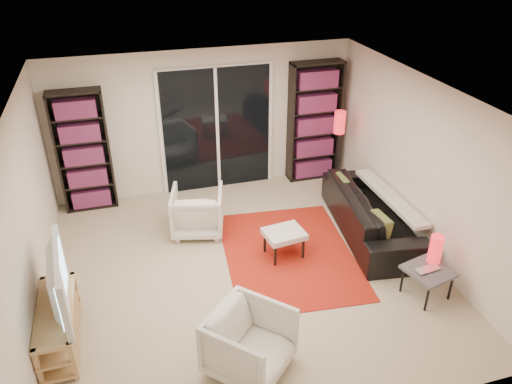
{
  "coord_description": "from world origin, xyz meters",
  "views": [
    {
      "loc": [
        -1.36,
        -5.21,
        4.18
      ],
      "look_at": [
        0.25,
        0.3,
        1.0
      ],
      "focal_mm": 35.0,
      "sensor_mm": 36.0,
      "label": 1
    }
  ],
  "objects_px": {
    "bookshelf_left": "(84,152)",
    "bookshelf_right": "(314,122)",
    "armchair_back": "(198,211)",
    "ottoman": "(284,235)",
    "sofa": "(372,212)",
    "side_table": "(428,272)",
    "armchair_front": "(250,343)",
    "floor_lamp": "(339,130)",
    "tv_stand": "(59,324)"
  },
  "relations": [
    {
      "from": "bookshelf_right",
      "to": "tv_stand",
      "type": "xyz_separation_m",
      "value": [
        -4.2,
        -3.03,
        -0.79
      ]
    },
    {
      "from": "side_table",
      "to": "floor_lamp",
      "type": "xyz_separation_m",
      "value": [
        0.1,
        2.97,
        0.71
      ]
    },
    {
      "from": "floor_lamp",
      "to": "armchair_back",
      "type": "bearing_deg",
      "value": -164.27
    },
    {
      "from": "bookshelf_left",
      "to": "sofa",
      "type": "bearing_deg",
      "value": -26.09
    },
    {
      "from": "armchair_back",
      "to": "ottoman",
      "type": "height_order",
      "value": "armchair_back"
    },
    {
      "from": "bookshelf_right",
      "to": "floor_lamp",
      "type": "distance_m",
      "value": 0.55
    },
    {
      "from": "tv_stand",
      "to": "side_table",
      "type": "relative_size",
      "value": 1.97
    },
    {
      "from": "armchair_front",
      "to": "side_table",
      "type": "relative_size",
      "value": 1.26
    },
    {
      "from": "armchair_back",
      "to": "side_table",
      "type": "xyz_separation_m",
      "value": [
        2.45,
        -2.25,
        0.01
      ]
    },
    {
      "from": "armchair_back",
      "to": "floor_lamp",
      "type": "height_order",
      "value": "floor_lamp"
    },
    {
      "from": "sofa",
      "to": "floor_lamp",
      "type": "xyz_separation_m",
      "value": [
        0.08,
        1.47,
        0.73
      ]
    },
    {
      "from": "tv_stand",
      "to": "ottoman",
      "type": "relative_size",
      "value": 2.11
    },
    {
      "from": "armchair_back",
      "to": "sofa",
      "type": "bearing_deg",
      "value": 177.62
    },
    {
      "from": "armchair_back",
      "to": "armchair_front",
      "type": "height_order",
      "value": "armchair_front"
    },
    {
      "from": "sofa",
      "to": "side_table",
      "type": "bearing_deg",
      "value": -173.03
    },
    {
      "from": "tv_stand",
      "to": "floor_lamp",
      "type": "height_order",
      "value": "floor_lamp"
    },
    {
      "from": "floor_lamp",
      "to": "bookshelf_right",
      "type": "bearing_deg",
      "value": 115.61
    },
    {
      "from": "tv_stand",
      "to": "ottoman",
      "type": "bearing_deg",
      "value": 16.35
    },
    {
      "from": "bookshelf_left",
      "to": "bookshelf_right",
      "type": "xyz_separation_m",
      "value": [
        3.85,
        -0.0,
        0.07
      ]
    },
    {
      "from": "bookshelf_left",
      "to": "armchair_back",
      "type": "relative_size",
      "value": 2.56
    },
    {
      "from": "sofa",
      "to": "tv_stand",
      "type": "bearing_deg",
      "value": 111.52
    },
    {
      "from": "sofa",
      "to": "armchair_back",
      "type": "relative_size",
      "value": 3.0
    },
    {
      "from": "ottoman",
      "to": "bookshelf_right",
      "type": "bearing_deg",
      "value": 59.35
    },
    {
      "from": "tv_stand",
      "to": "sofa",
      "type": "distance_m",
      "value": 4.48
    },
    {
      "from": "floor_lamp",
      "to": "side_table",
      "type": "bearing_deg",
      "value": -91.97
    },
    {
      "from": "bookshelf_left",
      "to": "armchair_back",
      "type": "distance_m",
      "value": 2.06
    },
    {
      "from": "floor_lamp",
      "to": "tv_stand",
      "type": "bearing_deg",
      "value": -150.3
    },
    {
      "from": "bookshelf_left",
      "to": "ottoman",
      "type": "relative_size",
      "value": 3.36
    },
    {
      "from": "armchair_back",
      "to": "side_table",
      "type": "height_order",
      "value": "armchair_back"
    },
    {
      "from": "armchair_front",
      "to": "floor_lamp",
      "type": "bearing_deg",
      "value": 10.42
    },
    {
      "from": "sofa",
      "to": "floor_lamp",
      "type": "height_order",
      "value": "floor_lamp"
    },
    {
      "from": "bookshelf_left",
      "to": "bookshelf_right",
      "type": "bearing_deg",
      "value": -0.0
    },
    {
      "from": "ottoman",
      "to": "armchair_back",
      "type": "bearing_deg",
      "value": 137.13
    },
    {
      "from": "armchair_back",
      "to": "side_table",
      "type": "distance_m",
      "value": 3.33
    },
    {
      "from": "side_table",
      "to": "ottoman",
      "type": "bearing_deg",
      "value": 137.74
    },
    {
      "from": "bookshelf_right",
      "to": "side_table",
      "type": "height_order",
      "value": "bookshelf_right"
    },
    {
      "from": "bookshelf_right",
      "to": "tv_stand",
      "type": "height_order",
      "value": "bookshelf_right"
    },
    {
      "from": "tv_stand",
      "to": "armchair_back",
      "type": "height_order",
      "value": "armchair_back"
    },
    {
      "from": "armchair_back",
      "to": "armchair_front",
      "type": "xyz_separation_m",
      "value": [
        0.04,
        -2.75,
        0.01
      ]
    },
    {
      "from": "tv_stand",
      "to": "armchair_front",
      "type": "xyz_separation_m",
      "value": [
        1.92,
        -0.94,
        0.09
      ]
    },
    {
      "from": "bookshelf_left",
      "to": "sofa",
      "type": "height_order",
      "value": "bookshelf_left"
    },
    {
      "from": "tv_stand",
      "to": "armchair_back",
      "type": "relative_size",
      "value": 1.61
    },
    {
      "from": "bookshelf_right",
      "to": "armchair_front",
      "type": "xyz_separation_m",
      "value": [
        -2.28,
        -3.96,
        -0.69
      ]
    },
    {
      "from": "tv_stand",
      "to": "armchair_front",
      "type": "bearing_deg",
      "value": -26.03
    },
    {
      "from": "armchair_front",
      "to": "ottoman",
      "type": "relative_size",
      "value": 1.35
    },
    {
      "from": "bookshelf_right",
      "to": "side_table",
      "type": "bearing_deg",
      "value": -87.75
    },
    {
      "from": "armchair_front",
      "to": "armchair_back",
      "type": "bearing_deg",
      "value": 47.21
    },
    {
      "from": "bookshelf_left",
      "to": "armchair_back",
      "type": "height_order",
      "value": "bookshelf_left"
    },
    {
      "from": "bookshelf_right",
      "to": "floor_lamp",
      "type": "height_order",
      "value": "bookshelf_right"
    },
    {
      "from": "armchair_front",
      "to": "ottoman",
      "type": "height_order",
      "value": "armchair_front"
    }
  ]
}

